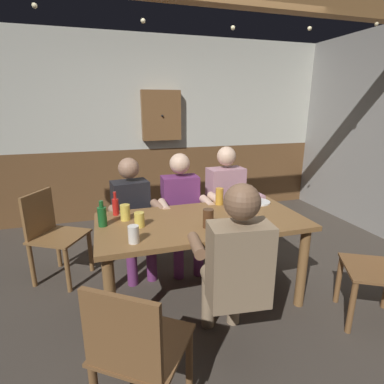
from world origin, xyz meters
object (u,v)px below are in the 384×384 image
pint_glass_1 (139,220)px  chair_empty_near_left (136,351)px  person_3 (235,265)px  pint_glass_0 (134,234)px  pint_glass_4 (208,218)px  plate_0 (258,202)px  pint_glass_3 (125,212)px  pint_glass_2 (219,196)px  dining_table (202,232)px  chair_empty_far_end (52,233)px  bottle_0 (116,206)px  person_2 (228,200)px  wall_dart_cabinet (161,115)px  person_0 (133,211)px  bottle_1 (102,216)px  person_1 (182,206)px

pint_glass_1 → chair_empty_near_left: bearing=-99.2°
person_3 → pint_glass_0: person_3 is taller
pint_glass_1 → pint_glass_4: bearing=-18.2°
plate_0 → pint_glass_3: 1.28m
chair_empty_near_left → pint_glass_2: 1.63m
dining_table → plate_0: 0.72m
chair_empty_near_left → pint_glass_2: size_ratio=5.52×
person_3 → pint_glass_3: bearing=133.7°
chair_empty_far_end → bottle_0: 0.82m
person_2 → pint_glass_3: 1.23m
pint_glass_2 → wall_dart_cabinet: bearing=95.3°
pint_glass_0 → person_0: bearing=84.7°
bottle_1 → pint_glass_0: size_ratio=1.68×
person_2 → person_0: bearing=-3.1°
chair_empty_far_end → pint_glass_2: bearing=105.1°
pint_glass_2 → wall_dart_cabinet: (-0.17, 1.86, 0.69)m
person_1 → bottle_1: (-0.79, -0.55, 0.18)m
person_1 → bottle_0: bearing=27.2°
bottle_0 → plate_0: bearing=-2.3°
chair_empty_far_end → bottle_0: bottle_0 is taller
person_0 → plate_0: 1.24m
bottle_1 → wall_dart_cabinet: 2.38m
chair_empty_far_end → bottle_1: (0.49, -0.65, 0.36)m
dining_table → person_1: size_ratio=1.43×
person_2 → pint_glass_0: (-1.11, -0.92, 0.13)m
person_1 → bottle_0: (-0.68, -0.33, 0.17)m
person_0 → person_2: 1.02m
person_1 → chair_empty_near_left: 1.74m
pint_glass_3 → person_1: bearing=38.0°
chair_empty_near_left → pint_glass_3: 1.18m
person_1 → plate_0: person_1 is taller
person_0 → pint_glass_0: size_ratio=9.55×
bottle_1 → wall_dart_cabinet: (0.90, 2.10, 0.68)m
bottle_0 → pint_glass_2: bearing=0.5°
person_0 → pint_glass_1: bearing=80.7°
person_0 → pint_glass_4: 0.98m
person_1 → person_3: size_ratio=0.97×
pint_glass_1 → person_3: bearing=-50.7°
dining_table → chair_empty_far_end: size_ratio=1.95×
person_3 → pint_glass_2: (0.28, 0.97, 0.15)m
person_1 → plate_0: (0.67, -0.38, 0.10)m
dining_table → pint_glass_2: bearing=48.6°
person_2 → bottle_0: 1.25m
chair_empty_far_end → person_0: bearing=113.3°
pint_glass_1 → plate_0: bearing=12.7°
pint_glass_4 → wall_dart_cabinet: (0.12, 2.36, 0.69)m
chair_empty_near_left → bottle_1: 1.11m
bottle_0 → pint_glass_1: bearing=-63.1°
pint_glass_2 → bottle_1: bearing=-167.7°
chair_empty_far_end → plate_0: size_ratio=3.82×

